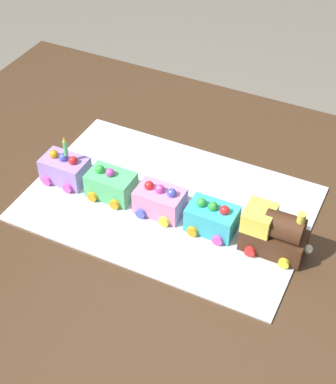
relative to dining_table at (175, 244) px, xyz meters
name	(u,v)px	position (x,y,z in m)	size (l,w,h in m)	color
dining_table	(175,244)	(0.00, 0.00, 0.00)	(1.40, 1.00, 0.74)	#4C331E
cake_board	(168,203)	(0.02, -0.01, 0.11)	(0.60, 0.40, 0.00)	silver
cake_locomotive	(274,232)	(-0.22, 0.02, 0.16)	(0.14, 0.08, 0.12)	#472816
cake_car_hopper_turquoise	(212,218)	(-0.09, 0.02, 0.14)	(0.10, 0.08, 0.07)	#38B7C6
cake_car_flatbed_bubblegum	(160,201)	(0.03, 0.02, 0.14)	(0.10, 0.08, 0.07)	pink
cake_car_tanker_mint_green	(111,184)	(0.15, 0.02, 0.14)	(0.10, 0.08, 0.07)	#59CC7A
cake_car_gondola_lavender	(65,169)	(0.26, 0.02, 0.14)	(0.10, 0.08, 0.07)	#AD84E0
birthday_candle	(65,146)	(0.25, 0.02, 0.21)	(0.01, 0.01, 0.05)	#66D872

